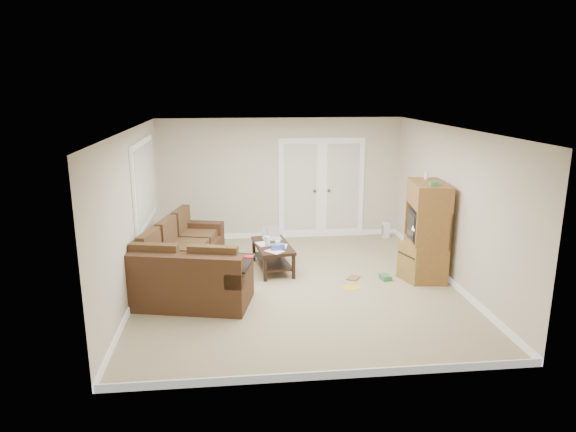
{
  "coord_description": "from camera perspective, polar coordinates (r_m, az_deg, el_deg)",
  "views": [
    {
      "loc": [
        -0.97,
        -7.68,
        3.13
      ],
      "look_at": [
        -0.12,
        0.24,
        1.1
      ],
      "focal_mm": 32.0,
      "sensor_mm": 36.0,
      "label": 1
    }
  ],
  "objects": [
    {
      "name": "ceiling",
      "position": [
        7.76,
        1.08,
        9.65
      ],
      "size": [
        5.0,
        5.5,
        0.02
      ],
      "primitive_type": "cube",
      "color": "silver",
      "rests_on": "wall_back"
    },
    {
      "name": "floor_greenbox",
      "position": [
        8.72,
        10.76,
        -6.7
      ],
      "size": [
        0.18,
        0.22,
        0.08
      ],
      "primitive_type": "cube",
      "rotation": [
        0.0,
        0.0,
        0.17
      ],
      "color": "#397D49",
      "rests_on": "floor"
    },
    {
      "name": "wall_back",
      "position": [
        10.64,
        -0.8,
        4.13
      ],
      "size": [
        5.0,
        0.02,
        2.5
      ],
      "primitive_type": "cube",
      "color": "beige",
      "rests_on": "floor"
    },
    {
      "name": "floor",
      "position": [
        8.35,
        1.0,
        -7.71
      ],
      "size": [
        5.5,
        5.5,
        0.0
      ],
      "primitive_type": "plane",
      "color": "tan",
      "rests_on": "ground"
    },
    {
      "name": "tv_armoire",
      "position": [
        8.82,
        15.15,
        -1.44
      ],
      "size": [
        0.69,
        1.07,
        1.72
      ],
      "rotation": [
        0.0,
        0.0,
        -0.15
      ],
      "color": "brown",
      "rests_on": "floor"
    },
    {
      "name": "coffee_table",
      "position": [
        8.98,
        -1.71,
        -4.4
      ],
      "size": [
        0.71,
        1.19,
        0.77
      ],
      "rotation": [
        0.0,
        0.0,
        0.13
      ],
      "color": "black",
      "rests_on": "floor"
    },
    {
      "name": "sectional_sofa",
      "position": [
        8.38,
        -11.53,
        -5.47
      ],
      "size": [
        2.0,
        3.11,
        0.86
      ],
      "rotation": [
        0.0,
        0.0,
        -0.22
      ],
      "color": "#462C1A",
      "rests_on": "floor"
    },
    {
      "name": "floor_book",
      "position": [
        8.72,
        6.74,
        -6.76
      ],
      "size": [
        0.27,
        0.29,
        0.02
      ],
      "primitive_type": "imported",
      "rotation": [
        0.0,
        0.0,
        -0.57
      ],
      "color": "brown",
      "rests_on": "floor"
    },
    {
      "name": "wall_left",
      "position": [
        8.05,
        -16.9,
        0.18
      ],
      "size": [
        0.02,
        5.5,
        2.5
      ],
      "primitive_type": "cube",
      "color": "beige",
      "rests_on": "floor"
    },
    {
      "name": "wall_front",
      "position": [
        5.36,
        4.72,
        -6.26
      ],
      "size": [
        5.0,
        0.02,
        2.5
      ],
      "primitive_type": "cube",
      "color": "beige",
      "rests_on": "floor"
    },
    {
      "name": "wall_right",
      "position": [
        8.63,
        17.74,
        1.04
      ],
      "size": [
        0.02,
        5.5,
        2.5
      ],
      "primitive_type": "cube",
      "color": "beige",
      "rests_on": "floor"
    },
    {
      "name": "floor_magazine",
      "position": [
        8.31,
        7.06,
        -7.9
      ],
      "size": [
        0.31,
        0.26,
        0.01
      ],
      "primitive_type": "cube",
      "rotation": [
        0.0,
        0.0,
        0.22
      ],
      "color": "gold",
      "rests_on": "floor"
    },
    {
      "name": "baseboards",
      "position": [
        8.33,
        1.0,
        -7.39
      ],
      "size": [
        5.0,
        5.5,
        0.1
      ],
      "primitive_type": null,
      "color": "white",
      "rests_on": "floor"
    },
    {
      "name": "window_left",
      "position": [
        8.95,
        -15.67,
        3.6
      ],
      "size": [
        0.05,
        1.92,
        1.42
      ],
      "color": "white",
      "rests_on": "wall_left"
    },
    {
      "name": "french_doors",
      "position": [
        10.76,
        3.74,
        3.05
      ],
      "size": [
        1.8,
        0.05,
        2.13
      ],
      "color": "white",
      "rests_on": "floor"
    },
    {
      "name": "space_heater",
      "position": [
        11.02,
        10.83,
        -1.57
      ],
      "size": [
        0.14,
        0.12,
        0.33
      ],
      "primitive_type": "cube",
      "rotation": [
        0.0,
        0.0,
        0.12
      ],
      "color": "white",
      "rests_on": "floor"
    },
    {
      "name": "side_cabinet",
      "position": [
        8.73,
        14.28,
        -4.57
      ],
      "size": [
        0.61,
        0.61,
        1.03
      ],
      "rotation": [
        0.0,
        0.0,
        0.31
      ],
      "color": "olive",
      "rests_on": "floor"
    }
  ]
}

